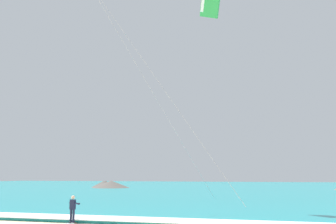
# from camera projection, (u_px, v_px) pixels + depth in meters

# --- Properties ---
(sea) EXTENTS (200.00, 120.00, 0.20)m
(sea) POSITION_uv_depth(u_px,v_px,m) (233.00, 188.00, 77.59)
(sea) COLOR teal
(sea) RESTS_ON ground
(surf_foam) EXTENTS (200.00, 2.46, 0.04)m
(surf_foam) POSITION_uv_depth(u_px,v_px,m) (159.00, 220.00, 21.44)
(surf_foam) COLOR white
(surf_foam) RESTS_ON sea
(surfboard) EXTENTS (0.66, 1.45, 0.09)m
(surfboard) POSITION_uv_depth(u_px,v_px,m) (72.00, 223.00, 21.56)
(surfboard) COLOR white
(surfboard) RESTS_ON ground
(kitesurfer) EXTENTS (0.57, 0.57, 1.69)m
(kitesurfer) POSITION_uv_depth(u_px,v_px,m) (73.00, 208.00, 21.74)
(kitesurfer) COLOR #191E38
(kitesurfer) RESTS_ON ground
(headland_left) EXTENTS (10.08, 9.29, 1.70)m
(headland_left) POSITION_uv_depth(u_px,v_px,m) (108.00, 185.00, 75.40)
(headland_left) COLOR #56514C
(headland_left) RESTS_ON ground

